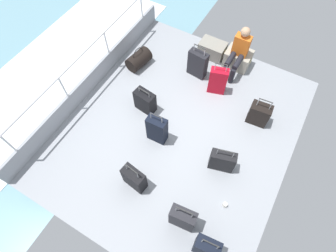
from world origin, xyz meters
The scene contains 18 objects.
ground_plane centered at (0.00, 0.00, -0.03)m, with size 4.40×5.20×0.06m, color gray.
gunwale_port centered at (-2.17, 0.00, 0.23)m, with size 0.06×5.20×0.45m, color gray.
railing_port centered at (-2.17, 0.00, 0.78)m, with size 0.04×4.20×1.02m.
sea_wake centered at (-3.60, 0.00, -0.34)m, with size 12.00×12.00×0.01m.
cargo_crate_0 centered at (-0.30, 2.19, 0.18)m, with size 0.64×0.40×0.36m.
cargo_crate_1 centered at (0.35, 2.19, 0.20)m, with size 0.61×0.45×0.41m.
passenger_seated centered at (0.35, 2.01, 0.58)m, with size 0.34×0.66×1.11m.
suitcase_0 centered at (1.31, 0.94, 0.26)m, with size 0.42×0.28×0.72m.
suitcase_1 centered at (-0.12, -1.43, 0.27)m, with size 0.44×0.26×0.73m.
suitcase_2 centered at (-0.84, 0.07, 0.26)m, with size 0.45×0.29×0.62m.
suitcase_3 centered at (0.25, 1.25, 0.33)m, with size 0.41×0.29×0.85m.
suitcase_4 centered at (0.94, -1.61, 0.31)m, with size 0.44×0.24×0.84m.
suitcase_5 centered at (1.46, -1.81, 0.31)m, with size 0.40×0.25×0.82m.
suitcase_6 centered at (1.08, -0.36, 0.26)m, with size 0.48×0.30×0.68m.
suitcase_7 centered at (-0.34, 1.47, 0.33)m, with size 0.45×0.23×0.84m.
suitcase_8 centered at (-0.26, -0.41, 0.33)m, with size 0.38×0.23×0.83m.
duffel_bag centered at (-1.64, 1.05, 0.18)m, with size 0.44×0.62×0.51m.
paper_cup centered at (1.45, -0.99, 0.05)m, with size 0.08×0.08×0.10m, color white.
Camera 1 is at (1.19, -2.52, 4.83)m, focal length 29.02 mm.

